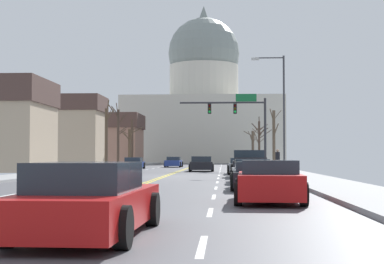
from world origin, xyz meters
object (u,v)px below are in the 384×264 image
at_px(sedan_near_05, 269,182).
at_px(pedestrian_00, 278,159).
at_px(street_lamp_right, 280,103).
at_px(sedan_near_04, 255,176).
at_px(signal_gantry, 241,116).
at_px(sedan_oncoming_00, 133,164).
at_px(sedan_near_01, 241,166).
at_px(sedan_oncoming_01, 174,162).
at_px(sedan_near_00, 201,164).
at_px(sedan_near_06, 89,201).
at_px(pickup_truck_near_02, 249,165).
at_px(bicycle_parked, 289,168).
at_px(sedan_near_03, 251,172).

height_order(sedan_near_05, pedestrian_00, pedestrian_00).
height_order(street_lamp_right, sedan_near_04, street_lamp_right).
distance_m(signal_gantry, sedan_near_05, 36.83).
bearing_deg(pedestrian_00, sedan_oncoming_00, 133.58).
height_order(signal_gantry, street_lamp_right, street_lamp_right).
relative_size(sedan_near_01, pedestrian_00, 2.79).
xyz_separation_m(sedan_near_01, sedan_near_05, (0.06, -25.43, 0.01)).
bearing_deg(sedan_oncoming_01, sedan_oncoming_00, -109.43).
bearing_deg(pedestrian_00, sedan_near_04, -97.58).
distance_m(street_lamp_right, sedan_near_00, 10.47).
height_order(sedan_near_04, sedan_near_06, sedan_near_06).
distance_m(sedan_oncoming_00, sedan_oncoming_01, 9.81).
bearing_deg(pedestrian_00, sedan_oncoming_01, 113.15).
bearing_deg(sedan_near_05, sedan_oncoming_00, 104.07).
xyz_separation_m(pickup_truck_near_02, sedan_oncoming_01, (-7.35, 30.91, -0.17)).
xyz_separation_m(sedan_near_05, bicycle_parked, (3.01, 22.29, -0.09)).
bearing_deg(sedan_near_01, sedan_near_04, -89.95).
xyz_separation_m(signal_gantry, sedan_oncoming_00, (-10.61, 4.70, -4.46)).
relative_size(signal_gantry, sedan_oncoming_00, 1.69).
xyz_separation_m(sedan_near_03, bicycle_parked, (2.95, 10.39, -0.06)).
bearing_deg(sedan_near_00, bicycle_parked, -59.83).
bearing_deg(bicycle_parked, pickup_truck_near_02, -135.36).
height_order(sedan_oncoming_01, bicycle_parked, sedan_oncoming_01).
bearing_deg(sedan_near_05, bicycle_parked, 82.31).
distance_m(pickup_truck_near_02, sedan_near_04, 13.24).
relative_size(sedan_oncoming_00, sedan_oncoming_01, 1.04).
bearing_deg(pedestrian_00, sedan_near_00, 137.40).
xyz_separation_m(sedan_near_03, sedan_oncoming_01, (-7.13, 38.60, 0.03)).
xyz_separation_m(sedan_near_01, bicycle_parked, (3.07, -3.15, -0.08)).
height_order(signal_gantry, sedan_near_05, signal_gantry).
bearing_deg(bicycle_parked, sedan_near_00, 120.17).
height_order(sedan_near_04, sedan_near_05, sedan_near_05).
xyz_separation_m(sedan_near_03, sedan_near_06, (-3.63, -19.16, 0.03)).
bearing_deg(sedan_near_03, sedan_near_05, -90.29).
xyz_separation_m(sedan_oncoming_00, pedestrian_00, (13.10, -13.77, 0.53)).
xyz_separation_m(pickup_truck_near_02, sedan_oncoming_00, (-10.61, 21.66, -0.21)).
xyz_separation_m(sedan_near_06, pedestrian_00, (6.34, 34.75, 0.49)).
bearing_deg(street_lamp_right, sedan_oncoming_00, 130.08).
xyz_separation_m(signal_gantry, pickup_truck_near_02, (0.00, -16.97, -4.25)).
relative_size(signal_gantry, street_lamp_right, 0.93).
bearing_deg(street_lamp_right, pickup_truck_near_02, -112.34).
relative_size(street_lamp_right, sedan_near_04, 1.94).
bearing_deg(sedan_near_04, sedan_near_00, 96.77).
height_order(sedan_oncoming_00, bicycle_parked, sedan_oncoming_00).
bearing_deg(sedan_near_05, sedan_near_00, 95.55).
bearing_deg(sedan_near_06, bicycle_parked, 77.45).
xyz_separation_m(sedan_near_00, sedan_near_03, (3.26, -21.08, -0.05)).
bearing_deg(sedan_near_01, bicycle_parked, -45.70).
xyz_separation_m(sedan_near_00, sedan_near_06, (-0.36, -40.24, -0.03)).
bearing_deg(sedan_oncoming_01, sedan_near_01, -74.37).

